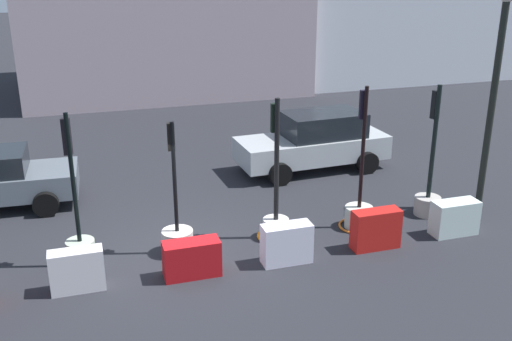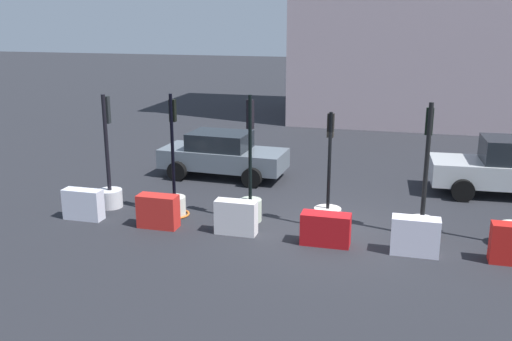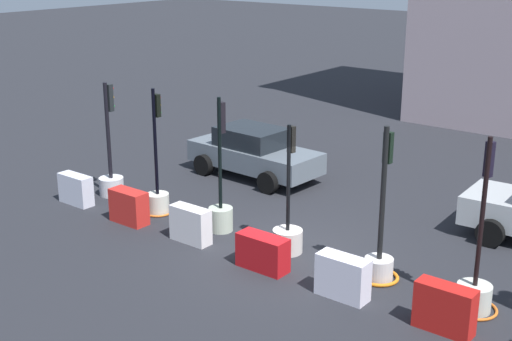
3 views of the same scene
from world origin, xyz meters
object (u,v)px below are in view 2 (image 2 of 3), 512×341
Objects in this scene: construction_barrier_3 at (326,229)px; construction_barrier_0 at (83,204)px; traffic_light_1 at (175,196)px; construction_barrier_1 at (158,211)px; construction_barrier_4 at (415,236)px; traffic_light_0 at (110,186)px; traffic_light_3 at (328,210)px; construction_barrier_2 at (236,217)px; car_grey_saloon at (223,155)px; traffic_light_2 at (250,198)px; traffic_light_4 at (422,214)px.

construction_barrier_0 is at bearing 179.28° from construction_barrier_3.
traffic_light_1 reaches higher than construction_barrier_0.
construction_barrier_4 reaches higher than construction_barrier_1.
construction_barrier_1 is at bearing -29.66° from traffic_light_0.
traffic_light_3 is 2.91× the size of construction_barrier_1.
traffic_light_0 reaches higher than construction_barrier_3.
construction_barrier_0 reaches higher than construction_barrier_3.
construction_barrier_0 is 0.98× the size of construction_barrier_4.
traffic_light_3 is (6.18, -0.10, -0.13)m from traffic_light_0.
traffic_light_3 reaches higher than construction_barrier_2.
car_grey_saloon is (-1.93, 4.83, 0.33)m from construction_barrier_2.
traffic_light_2 reaches higher than construction_barrier_4.
construction_barrier_4 is at bearing -15.22° from traffic_light_2.
construction_barrier_1 is 4.93m from car_grey_saloon.
construction_barrier_0 is 4.23m from construction_barrier_2.
construction_barrier_3 is at bearing -13.15° from traffic_light_1.
construction_barrier_1 is (-6.50, -1.11, -0.14)m from traffic_light_4.
traffic_light_4 is 3.20× the size of construction_barrier_2.
traffic_light_1 is at bearing 22.22° from construction_barrier_0.
traffic_light_2 is at bearing 179.14° from traffic_light_3.
traffic_light_0 reaches higher than construction_barrier_4.
construction_barrier_1 is at bearing -91.45° from car_grey_saloon.
traffic_light_0 is 6.18m from traffic_light_3.
construction_barrier_2 is 0.89× the size of construction_barrier_3.
traffic_light_2 reaches higher than traffic_light_1.
traffic_light_1 reaches higher than construction_barrier_3.
car_grey_saloon is (2.30, 4.87, 0.35)m from construction_barrier_0.
construction_barrier_0 is 0.91× the size of construction_barrier_3.
traffic_light_3 is (2.05, -0.03, -0.15)m from traffic_light_2.
traffic_light_1 is at bearing 156.36° from construction_barrier_2.
construction_barrier_3 is at bearing -10.49° from traffic_light_0.
traffic_light_2 is 0.79× the size of car_grey_saloon.
construction_barrier_3 is (4.25, -0.99, -0.14)m from traffic_light_1.
traffic_light_2 is 1.01m from construction_barrier_2.
traffic_light_2 is 2.41m from construction_barrier_1.
construction_barrier_4 is (6.34, -0.08, 0.01)m from construction_barrier_1.
traffic_light_1 reaches higher than construction_barrier_2.
construction_barrier_4 is at bearing -9.35° from traffic_light_1.
traffic_light_0 is 2.29m from construction_barrier_1.
construction_barrier_0 is (-2.23, -0.91, -0.12)m from traffic_light_1.
traffic_light_2 reaches higher than traffic_light_0.
traffic_light_2 is at bearing 2.85° from traffic_light_1.
construction_barrier_4 is (4.19, -1.14, -0.20)m from traffic_light_2.
construction_barrier_3 is at bearing -49.86° from car_grey_saloon.
construction_barrier_1 is at bearing -93.09° from traffic_light_1.
construction_barrier_2 is (4.23, 0.03, 0.02)m from construction_barrier_0.
traffic_light_2 is at bearing -0.93° from traffic_light_0.
traffic_light_0 is at bearing 150.34° from construction_barrier_1.
traffic_light_3 is at bearing -0.86° from traffic_light_2.
traffic_light_3 is 0.71× the size of car_grey_saloon.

